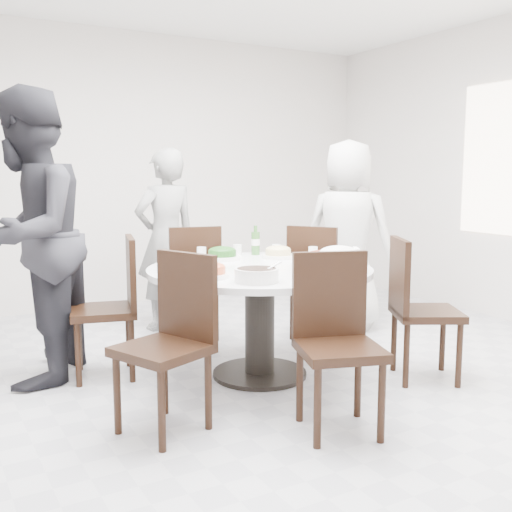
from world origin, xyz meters
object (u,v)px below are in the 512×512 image
chair_ne (319,281)px  diner_left (29,237)px  chair_n (191,282)px  chair_s (340,345)px  diner_right (348,235)px  rice_bowl (339,263)px  diner_middle (166,240)px  beverage_bottle (256,240)px  dining_table (260,322)px  chair_nw (103,308)px  soup_bowl (257,275)px  chair_sw (162,345)px  chair_se (427,310)px

chair_ne → diner_left: size_ratio=0.49×
chair_n → chair_s: same height
chair_n → diner_right: diner_right is taller
diner_left → rice_bowl: (1.68, -1.08, -0.15)m
diner_left → diner_middle: bearing=153.9°
chair_ne → diner_left: (-2.26, 0.06, 0.49)m
diner_middle → beverage_bottle: size_ratio=7.04×
dining_table → chair_nw: chair_nw is taller
chair_ne → beverage_bottle: (-0.64, -0.06, 0.39)m
dining_table → chair_nw: 1.06m
chair_s → diner_right: 2.27m
diner_left → soup_bowl: size_ratio=7.47×
rice_bowl → soup_bowl: bearing=-177.5°
diner_middle → beverage_bottle: 1.02m
chair_sw → chair_se: (1.83, -0.09, 0.00)m
chair_sw → chair_se: size_ratio=1.00×
beverage_bottle → diner_middle: bearing=110.5°
dining_table → chair_nw: (-0.92, 0.52, 0.10)m
diner_middle → dining_table: bearing=86.4°
chair_n → diner_middle: 0.51m
chair_n → chair_nw: 1.08m
chair_ne → beverage_bottle: 0.75m
chair_n → chair_nw: bearing=45.4°
diner_right → beverage_bottle: diner_right is taller
dining_table → diner_right: bearing=29.3°
rice_bowl → soup_bowl: (-0.62, -0.03, -0.02)m
diner_right → chair_nw: bearing=60.0°
chair_nw → chair_se: bearing=73.1°
chair_sw → diner_middle: 2.20m
chair_ne → diner_right: size_ratio=0.57×
chair_n → chair_se: same height
chair_ne → diner_right: 0.57m
chair_nw → soup_bowl: chair_nw is taller
chair_se → diner_right: (0.41, 1.36, 0.35)m
chair_se → rice_bowl: bearing=102.8°
chair_ne → soup_bowl: size_ratio=3.69×
diner_middle → soup_bowl: 1.96m
chair_s → diner_middle: (0.00, 2.48, 0.32)m
chair_s → rice_bowl: size_ratio=3.24×
chair_sw → beverage_bottle: beverage_bottle is taller
chair_ne → diner_middle: 1.38m
dining_table → chair_sw: bearing=-150.1°
chair_n → chair_nw: (-0.90, -0.60, 0.00)m
chair_n → chair_s: size_ratio=1.00×
chair_s → beverage_bottle: bearing=95.6°
diner_middle → chair_se: bearing=109.1°
chair_se → chair_ne: bearing=30.0°
chair_n → rice_bowl: size_ratio=3.24×
chair_sw → rice_bowl: 1.28m
diner_middle → soup_bowl: diner_middle is taller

